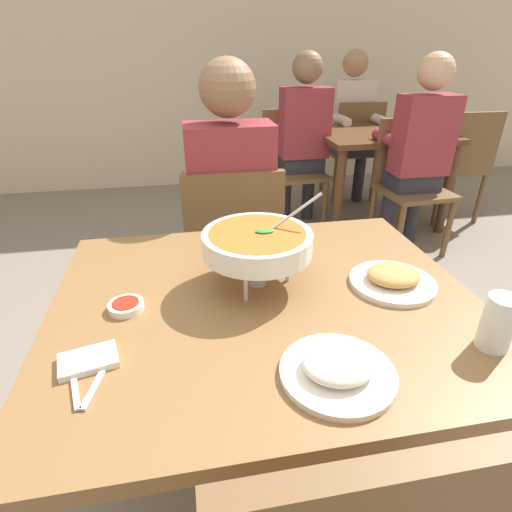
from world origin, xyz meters
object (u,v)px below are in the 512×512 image
chair_diner_main (232,249)px  chair_bg_right (291,162)px  appetizer_plate (393,279)px  chair_bg_middle (354,146)px  rice_plate (338,368)px  dining_table_main (266,330)px  patron_bg_left (419,146)px  drink_glass (497,325)px  patron_bg_middle (351,119)px  dining_table_far (379,148)px  curry_bowl (257,243)px  chair_bg_corner (460,161)px  sauce_dish (126,306)px  patron_bg_right (303,132)px  diner_main (230,198)px  chair_bg_left (408,177)px

chair_diner_main → chair_bg_right: bearing=65.4°
appetizer_plate → chair_bg_middle: (1.02, 2.67, -0.25)m
rice_plate → chair_diner_main: bearing=94.6°
dining_table_main → patron_bg_left: (1.37, 1.59, 0.12)m
dining_table_main → chair_bg_right: size_ratio=1.26×
chair_bg_middle → dining_table_main: bearing=-117.4°
drink_glass → patron_bg_middle: size_ratio=0.10×
dining_table_main → dining_table_far: bearing=57.4°
rice_plate → patron_bg_middle: bearing=67.3°
curry_bowl → chair_bg_right: size_ratio=0.37×
chair_bg_middle → chair_bg_right: (-0.72, -0.45, 0.00)m
patron_bg_left → chair_diner_main: bearing=-148.7°
rice_plate → chair_bg_corner: (1.93, 2.31, -0.25)m
curry_bowl → dining_table_main: bearing=-82.3°
sauce_dish → drink_glass: size_ratio=0.69×
sauce_dish → chair_bg_corner: bearing=39.9°
dining_table_far → patron_bg_right: bearing=175.1°
patron_bg_right → patron_bg_middle: bearing=39.9°
diner_main → appetizer_plate: size_ratio=5.46×
chair_diner_main → patron_bg_right: bearing=62.5°
chair_diner_main → curry_bowl: 0.77m
chair_diner_main → patron_bg_left: size_ratio=0.69×
chair_bg_middle → chair_bg_corner: same height
dining_table_main → patron_bg_right: size_ratio=0.86×
rice_plate → sauce_dish: 0.56m
patron_bg_right → curry_bowl: bearing=-109.6°
chair_bg_middle → drink_glass: bearing=-107.4°
chair_bg_right → chair_bg_left: bearing=-38.6°
chair_bg_left → dining_table_far: bearing=92.0°
drink_glass → patron_bg_left: (0.90, 1.87, -0.05)m
curry_bowl → sauce_dish: 0.38m
diner_main → drink_glass: size_ratio=10.08×
chair_bg_right → chair_bg_corner: 1.36m
sauce_dish → patron_bg_right: patron_bg_right is taller
dining_table_far → chair_bg_right: chair_bg_right is taller
chair_bg_corner → sauce_dish: bearing=-140.1°
patron_bg_right → appetizer_plate: bearing=-99.7°
appetizer_plate → chair_bg_corner: (1.65, 2.00, -0.25)m
chair_bg_left → patron_bg_middle: patron_bg_middle is taller
diner_main → rice_plate: bearing=-85.6°
chair_bg_right → patron_bg_middle: 0.84m
dining_table_main → chair_bg_right: chair_bg_right is taller
appetizer_plate → sauce_dish: (-0.73, 0.01, -0.01)m
sauce_dish → chair_bg_right: size_ratio=0.10×
rice_plate → chair_bg_right: chair_bg_right is taller
curry_bowl → patron_bg_middle: bearing=62.6°
diner_main → chair_bg_left: (1.37, 0.87, -0.24)m
drink_glass → patron_bg_left: 2.08m
dining_table_main → dining_table_far: same height
patron_bg_middle → patron_bg_right: (-0.60, -0.50, 0.00)m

